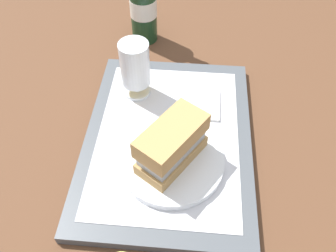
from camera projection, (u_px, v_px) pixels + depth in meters
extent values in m
plane|color=brown|center=(168.00, 142.00, 0.70)|extent=(3.00, 3.00, 0.00)
cube|color=#4C5156|center=(168.00, 139.00, 0.70)|extent=(0.44, 0.32, 0.02)
cube|color=silver|center=(168.00, 136.00, 0.69)|extent=(0.38, 0.27, 0.00)
cylinder|color=white|center=(172.00, 161.00, 0.64)|extent=(0.19, 0.19, 0.01)
cube|color=tan|center=(172.00, 155.00, 0.63)|extent=(0.14, 0.13, 0.02)
cube|color=#9EA3A8|center=(172.00, 148.00, 0.61)|extent=(0.13, 0.11, 0.02)
cube|color=silver|center=(172.00, 144.00, 0.60)|extent=(0.12, 0.10, 0.01)
sphere|color=#47932D|center=(190.00, 122.00, 0.62)|extent=(0.04, 0.04, 0.04)
cube|color=tan|center=(172.00, 136.00, 0.58)|extent=(0.14, 0.13, 0.04)
cylinder|color=silver|center=(137.00, 91.00, 0.76)|extent=(0.06, 0.06, 0.01)
cylinder|color=silver|center=(137.00, 86.00, 0.75)|extent=(0.01, 0.01, 0.02)
cylinder|color=silver|center=(135.00, 64.00, 0.71)|extent=(0.06, 0.06, 0.09)
cylinder|color=gold|center=(136.00, 74.00, 0.72)|extent=(0.06, 0.06, 0.04)
cylinder|color=white|center=(135.00, 64.00, 0.70)|extent=(0.05, 0.05, 0.01)
cube|color=white|center=(202.00, 104.00, 0.74)|extent=(0.09, 0.07, 0.01)
cylinder|color=#19381E|center=(144.00, 10.00, 0.86)|extent=(0.06, 0.06, 0.17)
cylinder|color=silver|center=(143.00, 7.00, 0.85)|extent=(0.07, 0.07, 0.05)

